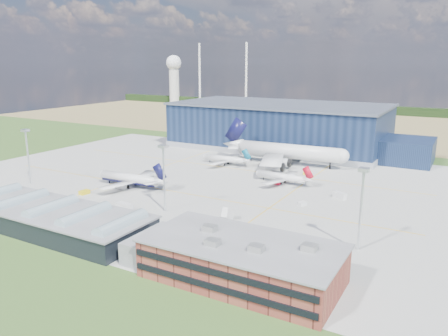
% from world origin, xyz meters
% --- Properties ---
extents(ground, '(600.00, 600.00, 0.00)m').
position_xyz_m(ground, '(0.00, 0.00, 0.00)').
color(ground, '#2A4D1C').
rests_on(ground, ground).
extents(apron, '(220.00, 160.00, 0.08)m').
position_xyz_m(apron, '(0.00, 10.00, 0.03)').
color(apron, gray).
rests_on(apron, ground).
extents(farmland, '(600.00, 220.00, 0.01)m').
position_xyz_m(farmland, '(0.00, 220.00, 0.00)').
color(farmland, olive).
rests_on(farmland, ground).
extents(treeline, '(600.00, 8.00, 8.00)m').
position_xyz_m(treeline, '(0.00, 300.00, 4.00)').
color(treeline, black).
rests_on(treeline, ground).
extents(horizon_dressing, '(440.20, 18.00, 70.00)m').
position_xyz_m(horizon_dressing, '(-191.30, 294.39, 34.20)').
color(horizon_dressing, silver).
rests_on(horizon_dressing, ground).
extents(hangar, '(145.00, 62.00, 26.10)m').
position_xyz_m(hangar, '(2.81, 94.80, 11.62)').
color(hangar, '#101C35').
rests_on(hangar, ground).
extents(ops_building, '(46.00, 23.00, 10.90)m').
position_xyz_m(ops_building, '(55.01, -60.00, 4.79)').
color(ops_building, maroon).
rests_on(ops_building, ground).
extents(glass_concourse, '(78.00, 23.00, 8.60)m').
position_xyz_m(glass_concourse, '(-6.45, -60.00, 3.69)').
color(glass_concourse, black).
rests_on(glass_concourse, ground).
extents(light_mast_west, '(2.60, 2.60, 23.00)m').
position_xyz_m(light_mast_west, '(-60.00, -30.00, 15.43)').
color(light_mast_west, silver).
rests_on(light_mast_west, ground).
extents(light_mast_center, '(2.60, 2.60, 23.00)m').
position_xyz_m(light_mast_center, '(10.00, -30.00, 15.43)').
color(light_mast_center, silver).
rests_on(light_mast_center, ground).
extents(light_mast_east, '(2.60, 2.60, 23.00)m').
position_xyz_m(light_mast_east, '(75.00, -30.00, 15.43)').
color(light_mast_east, silver).
rests_on(light_mast_east, ground).
extents(airliner_navy, '(35.71, 34.99, 11.20)m').
position_xyz_m(airliner_navy, '(-20.49, -13.29, 5.60)').
color(airliner_navy, silver).
rests_on(airliner_navy, ground).
extents(airliner_red, '(29.84, 29.31, 8.90)m').
position_xyz_m(airliner_red, '(31.36, 22.00, 4.45)').
color(airliner_red, silver).
rests_on(airliner_red, ground).
extents(airliner_widebody, '(68.98, 67.63, 21.40)m').
position_xyz_m(airliner_widebody, '(21.76, 54.90, 10.70)').
color(airliner_widebody, silver).
rests_on(airliner_widebody, ground).
extents(airliner_regional, '(28.05, 27.46, 9.01)m').
position_xyz_m(airliner_regional, '(-6.03, 40.00, 4.50)').
color(airliner_regional, silver).
rests_on(airliner_regional, ground).
extents(gse_tug_a, '(2.75, 4.09, 1.61)m').
position_xyz_m(gse_tug_a, '(-28.77, -29.84, 0.80)').
color(gse_tug_a, yellow).
rests_on(gse_tug_a, ground).
extents(gse_tug_b, '(2.53, 3.29, 1.28)m').
position_xyz_m(gse_tug_b, '(-26.47, -21.02, 0.64)').
color(gse_tug_b, yellow).
rests_on(gse_tug_b, ground).
extents(gse_van_a, '(6.10, 3.09, 2.57)m').
position_xyz_m(gse_van_a, '(-2.45, -36.41, 1.29)').
color(gse_van_a, silver).
rests_on(gse_van_a, ground).
extents(gse_cart_a, '(3.29, 3.83, 1.40)m').
position_xyz_m(gse_cart_a, '(48.94, -1.43, 0.70)').
color(gse_cart_a, silver).
rests_on(gse_cart_a, ground).
extents(gse_van_b, '(5.71, 4.37, 2.38)m').
position_xyz_m(gse_van_b, '(58.45, 13.16, 1.19)').
color(gse_van_b, silver).
rests_on(gse_van_b, ground).
extents(gse_tug_c, '(2.48, 3.31, 1.30)m').
position_xyz_m(gse_tug_c, '(35.31, 41.20, 0.65)').
color(gse_tug_c, yellow).
rests_on(gse_tug_c, ground).
extents(gse_cart_b, '(3.64, 2.92, 1.38)m').
position_xyz_m(gse_cart_b, '(20.52, 46.31, 0.69)').
color(gse_cart_b, silver).
rests_on(gse_cart_b, ground).
extents(gse_van_c, '(4.91, 3.10, 2.18)m').
position_xyz_m(gse_van_c, '(67.77, -46.00, 1.09)').
color(gse_van_c, silver).
rests_on(gse_van_c, ground).
extents(airstair, '(2.23, 5.13, 3.23)m').
position_xyz_m(airstair, '(33.57, -28.19, 1.62)').
color(airstair, silver).
rests_on(airstair, ground).
extents(car_a, '(3.58, 2.15, 1.14)m').
position_xyz_m(car_a, '(-3.23, -45.26, 0.57)').
color(car_a, '#99999E').
rests_on(car_a, ground).
extents(car_b, '(3.50, 1.40, 1.13)m').
position_xyz_m(car_b, '(22.97, -48.00, 0.56)').
color(car_b, '#99999E').
rests_on(car_b, ground).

